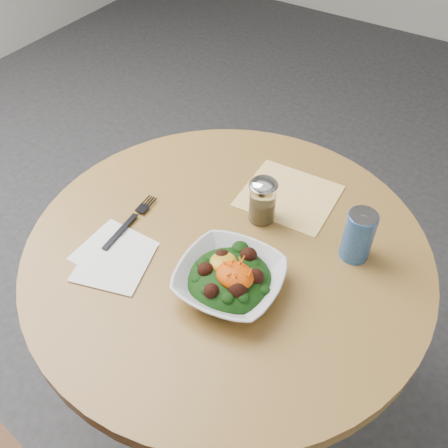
% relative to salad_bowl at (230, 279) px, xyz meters
% --- Properties ---
extents(ground, '(6.00, 6.00, 0.00)m').
position_rel_salad_bowl_xyz_m(ground, '(-0.06, 0.09, -0.78)').
color(ground, '#29292B').
rests_on(ground, ground).
extents(table, '(0.90, 0.90, 0.75)m').
position_rel_salad_bowl_xyz_m(table, '(-0.06, 0.09, -0.23)').
color(table, black).
rests_on(table, ground).
extents(cloth_napkin, '(0.23, 0.21, 0.00)m').
position_rel_salad_bowl_xyz_m(cloth_napkin, '(-0.03, 0.31, -0.03)').
color(cloth_napkin, '#FDA40D').
rests_on(cloth_napkin, table).
extents(paper_napkins, '(0.19, 0.19, 0.00)m').
position_rel_salad_bowl_xyz_m(paper_napkins, '(-0.26, -0.07, -0.03)').
color(paper_napkins, white).
rests_on(paper_napkins, table).
extents(salad_bowl, '(0.23, 0.23, 0.08)m').
position_rel_salad_bowl_xyz_m(salad_bowl, '(0.00, 0.00, 0.00)').
color(salad_bowl, silver).
rests_on(salad_bowl, table).
extents(fork, '(0.03, 0.19, 0.00)m').
position_rel_salad_bowl_xyz_m(fork, '(-0.29, 0.04, -0.02)').
color(fork, black).
rests_on(fork, table).
extents(spice_shaker, '(0.06, 0.06, 0.12)m').
position_rel_salad_bowl_xyz_m(spice_shaker, '(-0.04, 0.21, 0.03)').
color(spice_shaker, silver).
rests_on(spice_shaker, table).
extents(beverage_can, '(0.06, 0.06, 0.12)m').
position_rel_salad_bowl_xyz_m(beverage_can, '(0.18, 0.22, 0.03)').
color(beverage_can, navy).
rests_on(beverage_can, table).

